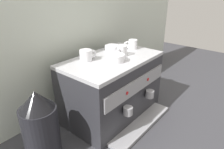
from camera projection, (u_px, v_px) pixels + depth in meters
The scene contains 10 objects.
ground_plane at pixel (112, 112), 1.46m from camera, with size 4.00×4.00×0.00m, color #38383D.
tiled_backsplash_wall at pixel (77, 31), 1.42m from camera, with size 2.80×0.03×1.09m, color silver.
espresso_machine at pixel (113, 87), 1.38m from camera, with size 0.66×0.50×0.42m.
ceramic_cup_0 at pixel (122, 51), 1.32m from camera, with size 0.10×0.07×0.07m.
ceramic_cup_1 at pixel (132, 44), 1.46m from camera, with size 0.09×0.08×0.07m.
ceramic_cup_2 at pixel (86, 55), 1.24m from camera, with size 0.11×0.08×0.07m.
ceramic_bowl_0 at pixel (116, 58), 1.23m from camera, with size 0.11×0.11×0.04m.
ceramic_bowl_1 at pixel (112, 48), 1.44m from camera, with size 0.11×0.11×0.03m.
coffee_grinder at pixel (41, 127), 1.01m from camera, with size 0.18×0.18×0.40m.
milk_pitcher at pixel (147, 82), 1.73m from camera, with size 0.10×0.10×0.16m, color #B7B7BC.
Camera 1 is at (-0.94, -0.77, 0.85)m, focal length 32.51 mm.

